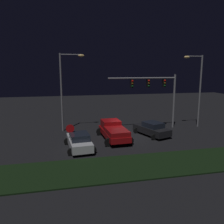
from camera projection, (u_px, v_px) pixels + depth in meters
ground_plane at (124, 137)px, 24.76m from camera, size 80.00×80.00×0.00m
grass_median at (151, 165)px, 17.35m from camera, size 26.12×4.43×0.10m
pickup_truck at (113, 130)px, 23.65m from camera, size 3.04×5.49×1.80m
car_sedan at (152, 129)px, 25.09m from camera, size 3.35×4.75×1.51m
car_sedan_far at (79, 141)px, 20.78m from camera, size 2.71×4.53×1.51m
traffic_signal_gantry at (156, 88)px, 27.30m from camera, size 8.32×0.56×6.50m
street_lamp_left at (66, 83)px, 26.16m from camera, size 2.79×0.44×8.87m
street_lamp_right at (197, 83)px, 28.01m from camera, size 2.49×0.44×8.77m
stop_sign at (70, 132)px, 20.86m from camera, size 0.76×0.08×2.23m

